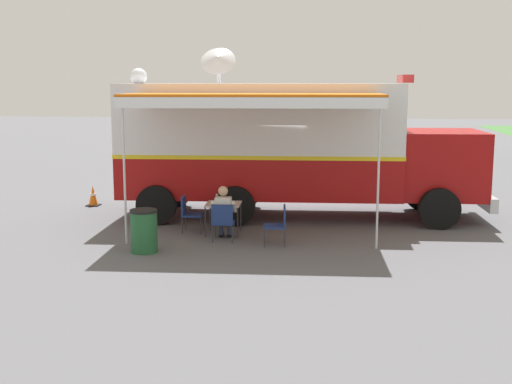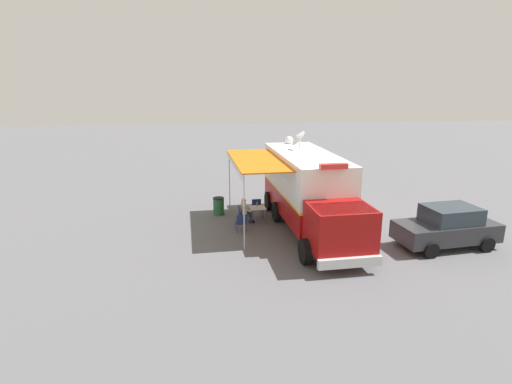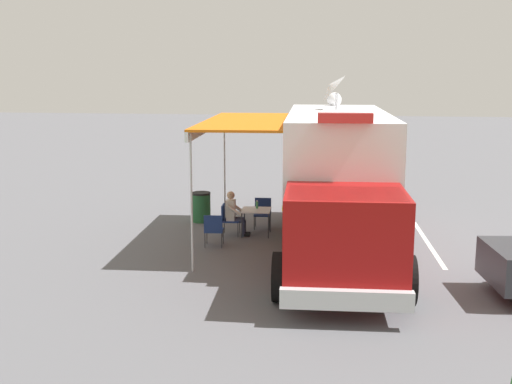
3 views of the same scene
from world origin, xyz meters
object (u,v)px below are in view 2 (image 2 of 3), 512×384
at_px(water_bottle, 257,204).
at_px(car_behind_truck, 447,227).
at_px(trash_bin, 219,206).
at_px(traffic_cone, 299,191).
at_px(folding_chair_spare_by_truck, 241,221).
at_px(command_truck, 309,189).
at_px(folding_chair_beside_table, 257,206).
at_px(folding_table, 257,208).
at_px(folding_chair_at_table, 242,213).
at_px(seated_responder, 246,210).

xyz_separation_m(water_bottle, car_behind_truck, (-7.47, 4.37, 0.05)).
bearing_deg(trash_bin, traffic_cone, -149.29).
relative_size(water_bottle, folding_chair_spare_by_truck, 0.26).
relative_size(command_truck, folding_chair_beside_table, 11.02).
distance_m(folding_chair_spare_by_truck, traffic_cone, 7.06).
distance_m(command_truck, traffic_cone, 6.03).
distance_m(folding_chair_beside_table, trash_bin, 2.03).
xyz_separation_m(folding_table, folding_chair_beside_table, (-0.08, -0.85, -0.16)).
xyz_separation_m(water_bottle, folding_chair_at_table, (0.80, 0.28, -0.32)).
xyz_separation_m(folding_chair_spare_by_truck, trash_bin, (0.94, -2.76, -0.06)).
distance_m(folding_table, folding_chair_at_table, 0.82).
xyz_separation_m(command_truck, seated_responder, (2.83, -1.25, -1.29)).
height_order(folding_chair_at_table, folding_chair_beside_table, same).
distance_m(folding_table, trash_bin, 2.34).
xyz_separation_m(water_bottle, trash_bin, (1.88, -1.22, -0.38)).
xyz_separation_m(folding_chair_spare_by_truck, traffic_cone, (-4.09, -5.75, -0.23)).
height_order(trash_bin, traffic_cone, trash_bin).
bearing_deg(trash_bin, folding_chair_beside_table, 165.12).
bearing_deg(folding_chair_beside_table, folding_table, 84.75).
relative_size(folding_chair_at_table, car_behind_truck, 0.20).
distance_m(folding_chair_at_table, traffic_cone, 5.98).
relative_size(folding_table, car_behind_truck, 0.19).
xyz_separation_m(seated_responder, car_behind_truck, (-8.08, 4.10, 0.23)).
xyz_separation_m(command_truck, folding_table, (2.22, -1.37, -1.27)).
relative_size(command_truck, traffic_cone, 16.54).
bearing_deg(water_bottle, folding_table, 89.04).
relative_size(folding_chair_at_table, folding_chair_beside_table, 1.00).
xyz_separation_m(command_truck, folding_chair_at_table, (3.02, -1.25, -1.43)).
height_order(folding_table, traffic_cone, folding_table).
bearing_deg(command_truck, folding_chair_beside_table, -46.01).
distance_m(folding_table, folding_chair_beside_table, 0.87).
xyz_separation_m(traffic_cone, car_behind_truck, (-4.32, 8.57, 0.60)).
distance_m(folding_chair_spare_by_truck, trash_bin, 2.92).
relative_size(water_bottle, seated_responder, 0.18).
xyz_separation_m(folding_table, traffic_cone, (-3.15, -4.36, -0.39)).
bearing_deg(folding_table, folding_chair_at_table, 8.59).
bearing_deg(folding_chair_spare_by_truck, traffic_cone, -125.43).
xyz_separation_m(folding_table, car_behind_truck, (-7.47, 4.21, 0.21)).
bearing_deg(traffic_cone, trash_bin, 30.71).
distance_m(command_truck, folding_chair_spare_by_truck, 3.46).
height_order(command_truck, folding_chair_at_table, command_truck).
bearing_deg(car_behind_truck, folding_chair_at_table, -26.32).
bearing_deg(folding_chair_at_table, water_bottle, -161.06).
bearing_deg(seated_responder, water_bottle, -156.50).
height_order(folding_chair_spare_by_truck, car_behind_truck, car_behind_truck).
bearing_deg(folding_chair_beside_table, folding_chair_spare_by_truck, 65.60).
height_order(seated_responder, traffic_cone, seated_responder).
bearing_deg(trash_bin, folding_chair_at_table, 125.91).
relative_size(folding_chair_at_table, folding_chair_spare_by_truck, 1.00).
bearing_deg(traffic_cone, car_behind_truck, 116.75).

